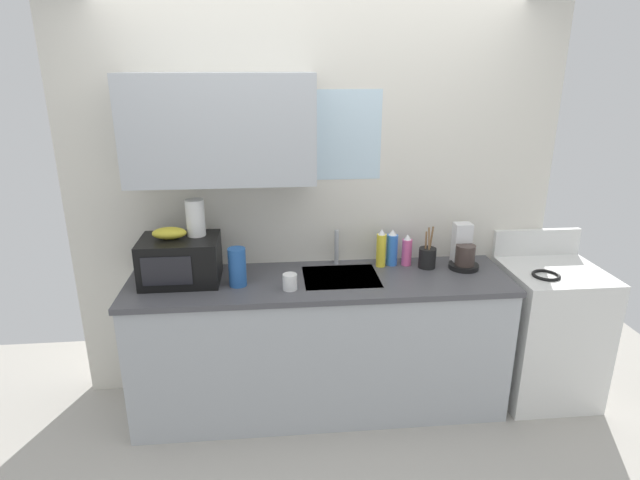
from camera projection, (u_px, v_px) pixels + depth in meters
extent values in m
cube|color=silver|center=(315.00, 208.00, 3.40)|extent=(3.11, 0.10, 2.50)
cube|color=#B2B7BC|center=(220.00, 129.00, 2.98)|extent=(1.08, 0.32, 0.62)
cube|color=silver|center=(336.00, 135.00, 3.22)|extent=(0.56, 0.02, 0.55)
cube|color=#B2B7BC|center=(320.00, 346.00, 3.33)|extent=(2.31, 0.60, 0.86)
cube|color=#4C4C51|center=(320.00, 281.00, 3.19)|extent=(2.34, 0.63, 0.03)
cube|color=#9EA0A5|center=(341.00, 287.00, 3.24)|extent=(0.46, 0.38, 0.14)
cylinder|color=#B2B5BA|center=(337.00, 247.00, 3.38)|extent=(0.03, 0.03, 0.23)
cube|color=white|center=(546.00, 332.00, 3.47)|extent=(0.60, 0.60, 0.90)
torus|color=black|center=(546.00, 275.00, 3.21)|extent=(0.17, 0.17, 0.02)
cube|color=white|center=(536.00, 242.00, 3.56)|extent=(0.60, 0.04, 0.18)
cube|color=black|center=(181.00, 260.00, 3.11)|extent=(0.46, 0.34, 0.27)
cube|color=black|center=(167.00, 271.00, 2.94)|extent=(0.28, 0.01, 0.17)
ellipsoid|color=gold|center=(169.00, 233.00, 3.05)|extent=(0.20, 0.11, 0.07)
cylinder|color=white|center=(195.00, 218.00, 3.09)|extent=(0.11, 0.11, 0.22)
cylinder|color=black|center=(463.00, 266.00, 3.34)|extent=(0.19, 0.19, 0.03)
cylinder|color=#3F332D|center=(465.00, 255.00, 3.30)|extent=(0.12, 0.12, 0.13)
cube|color=silver|center=(461.00, 243.00, 3.36)|extent=(0.11, 0.09, 0.26)
cylinder|color=yellow|center=(381.00, 250.00, 3.35)|extent=(0.06, 0.06, 0.21)
cone|color=white|center=(382.00, 232.00, 3.31)|extent=(0.05, 0.05, 0.04)
cylinder|color=blue|center=(392.00, 250.00, 3.37)|extent=(0.07, 0.07, 0.20)
cone|color=white|center=(393.00, 232.00, 3.34)|extent=(0.05, 0.05, 0.04)
cylinder|color=#E55999|center=(407.00, 252.00, 3.38)|extent=(0.06, 0.06, 0.17)
cone|color=white|center=(408.00, 237.00, 3.34)|extent=(0.05, 0.05, 0.04)
cylinder|color=#2659A5|center=(237.00, 267.00, 3.05)|extent=(0.10, 0.10, 0.23)
cylinder|color=white|center=(290.00, 282.00, 3.02)|extent=(0.08, 0.08, 0.09)
cylinder|color=black|center=(427.00, 258.00, 3.34)|extent=(0.11, 0.11, 0.13)
cylinder|color=olive|center=(426.00, 247.00, 3.31)|extent=(0.02, 0.01, 0.20)
cylinder|color=olive|center=(430.00, 244.00, 3.32)|extent=(0.03, 0.02, 0.23)
cylinder|color=olive|center=(429.00, 246.00, 3.29)|extent=(0.02, 0.03, 0.23)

